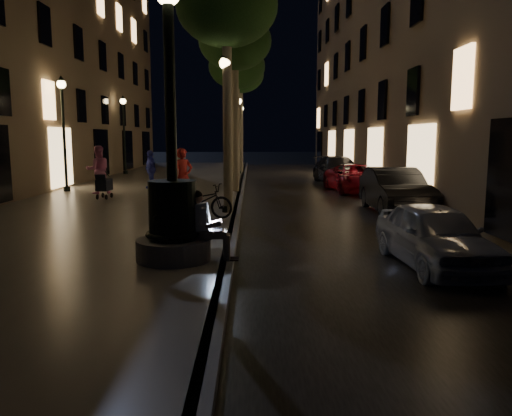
{
  "coord_description": "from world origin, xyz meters",
  "views": [
    {
      "loc": [
        0.46,
        -7.2,
        2.51
      ],
      "look_at": [
        0.56,
        3.0,
        1.04
      ],
      "focal_mm": 35.0,
      "sensor_mm": 36.0,
      "label": 1
    }
  ],
  "objects_px": {
    "fountain_lamppost": "(173,207)",
    "lamp_curb_c": "(239,125)",
    "tree_third": "(237,67)",
    "lamp_curb_a": "(226,112)",
    "lamp_left_b": "(63,119)",
    "lamp_curb_b": "(235,120)",
    "car_third": "(355,178)",
    "pedestrian_white": "(179,173)",
    "car_rear": "(338,170)",
    "seated_man_laptop": "(206,223)",
    "tree_near": "(227,7)",
    "tree_far": "(241,75)",
    "pedestrian_pink": "(98,170)",
    "stroller": "(104,185)",
    "tree_second": "(235,42)",
    "pedestrian_blue": "(150,169)",
    "car_front": "(435,235)",
    "lamp_curb_d": "(241,127)",
    "lamp_left_c": "(124,125)",
    "bicycle": "(201,201)",
    "car_second": "(396,191)",
    "pedestrian_red": "(183,177)"
  },
  "relations": [
    {
      "from": "lamp_curb_d",
      "to": "car_front",
      "type": "height_order",
      "value": "lamp_curb_d"
    },
    {
      "from": "lamp_curb_b",
      "to": "pedestrian_white",
      "type": "xyz_separation_m",
      "value": [
        -2.27,
        -2.45,
        -2.22
      ]
    },
    {
      "from": "tree_third",
      "to": "stroller",
      "type": "relative_size",
      "value": 7.03
    },
    {
      "from": "car_front",
      "to": "lamp_left_c",
      "type": "bearing_deg",
      "value": 114.66
    },
    {
      "from": "stroller",
      "to": "car_rear",
      "type": "xyz_separation_m",
      "value": [
        10.17,
        8.19,
        0.01
      ]
    },
    {
      "from": "lamp_curb_d",
      "to": "pedestrian_pink",
      "type": "bearing_deg",
      "value": -105.97
    },
    {
      "from": "pedestrian_white",
      "to": "bicycle",
      "type": "xyz_separation_m",
      "value": [
        1.59,
        -6.63,
        -0.32
      ]
    },
    {
      "from": "fountain_lamppost",
      "to": "lamp_curb_a",
      "type": "bearing_deg",
      "value": 83.35
    },
    {
      "from": "car_third",
      "to": "bicycle",
      "type": "distance_m",
      "value": 10.38
    },
    {
      "from": "car_third",
      "to": "seated_man_laptop",
      "type": "bearing_deg",
      "value": -117.11
    },
    {
      "from": "tree_near",
      "to": "seated_man_laptop",
      "type": "bearing_deg",
      "value": -91.32
    },
    {
      "from": "lamp_left_b",
      "to": "car_third",
      "type": "bearing_deg",
      "value": 5.79
    },
    {
      "from": "tree_far",
      "to": "car_third",
      "type": "bearing_deg",
      "value": -63.28
    },
    {
      "from": "fountain_lamppost",
      "to": "lamp_curb_c",
      "type": "xyz_separation_m",
      "value": [
        0.7,
        22.0,
        2.02
      ]
    },
    {
      "from": "tree_near",
      "to": "tree_third",
      "type": "bearing_deg",
      "value": 90.24
    },
    {
      "from": "tree_second",
      "to": "pedestrian_blue",
      "type": "height_order",
      "value": "tree_second"
    },
    {
      "from": "tree_third",
      "to": "lamp_curb_b",
      "type": "distance_m",
      "value": 4.94
    },
    {
      "from": "stroller",
      "to": "tree_far",
      "type": "bearing_deg",
      "value": 75.71
    },
    {
      "from": "seated_man_laptop",
      "to": "lamp_curb_a",
      "type": "xyz_separation_m",
      "value": [
        0.09,
        6.0,
        2.34
      ]
    },
    {
      "from": "car_rear",
      "to": "seated_man_laptop",
      "type": "bearing_deg",
      "value": -111.94
    },
    {
      "from": "lamp_left_c",
      "to": "pedestrian_blue",
      "type": "bearing_deg",
      "value": -69.38
    },
    {
      "from": "lamp_curb_c",
      "to": "pedestrian_blue",
      "type": "bearing_deg",
      "value": -112.62
    },
    {
      "from": "fountain_lamppost",
      "to": "lamp_left_b",
      "type": "relative_size",
      "value": 1.08
    },
    {
      "from": "tree_far",
      "to": "lamp_curb_c",
      "type": "distance_m",
      "value": 3.77
    },
    {
      "from": "lamp_curb_c",
      "to": "lamp_left_c",
      "type": "height_order",
      "value": "same"
    },
    {
      "from": "tree_near",
      "to": "car_front",
      "type": "distance_m",
      "value": 9.13
    },
    {
      "from": "tree_far",
      "to": "pedestrian_blue",
      "type": "xyz_separation_m",
      "value": [
        -3.81,
        -10.95,
        -5.38
      ]
    },
    {
      "from": "lamp_curb_b",
      "to": "car_third",
      "type": "relative_size",
      "value": 1.06
    },
    {
      "from": "lamp_curb_a",
      "to": "lamp_curb_d",
      "type": "height_order",
      "value": "same"
    },
    {
      "from": "tree_third",
      "to": "car_second",
      "type": "bearing_deg",
      "value": -63.46
    },
    {
      "from": "car_second",
      "to": "pedestrian_red",
      "type": "bearing_deg",
      "value": 176.75
    },
    {
      "from": "lamp_curb_a",
      "to": "lamp_left_b",
      "type": "relative_size",
      "value": 1.0
    },
    {
      "from": "lamp_left_b",
      "to": "lamp_curb_c",
      "type": "bearing_deg",
      "value": 54.63
    },
    {
      "from": "tree_third",
      "to": "lamp_curb_c",
      "type": "distance_m",
      "value": 4.94
    },
    {
      "from": "fountain_lamppost",
      "to": "tree_near",
      "type": "bearing_deg",
      "value": 82.87
    },
    {
      "from": "fountain_lamppost",
      "to": "lamp_curb_b",
      "type": "bearing_deg",
      "value": 87.14
    },
    {
      "from": "lamp_curb_c",
      "to": "car_front",
      "type": "distance_m",
      "value": 22.38
    },
    {
      "from": "lamp_left_c",
      "to": "pedestrian_white",
      "type": "distance_m",
      "value": 11.73
    },
    {
      "from": "pedestrian_white",
      "to": "car_third",
      "type": "bearing_deg",
      "value": 140.99
    },
    {
      "from": "lamp_left_c",
      "to": "car_front",
      "type": "xyz_separation_m",
      "value": [
        11.4,
        -21.8,
        -2.62
      ]
    },
    {
      "from": "stroller",
      "to": "fountain_lamppost",
      "type": "bearing_deg",
      "value": -62.73
    },
    {
      "from": "tree_near",
      "to": "pedestrian_red",
      "type": "bearing_deg",
      "value": 135.51
    },
    {
      "from": "car_rear",
      "to": "pedestrian_pink",
      "type": "relative_size",
      "value": 2.55
    },
    {
      "from": "seated_man_laptop",
      "to": "car_third",
      "type": "height_order",
      "value": "seated_man_laptop"
    },
    {
      "from": "stroller",
      "to": "car_rear",
      "type": "height_order",
      "value": "car_rear"
    },
    {
      "from": "lamp_left_b",
      "to": "pedestrian_red",
      "type": "bearing_deg",
      "value": -38.61
    },
    {
      "from": "car_front",
      "to": "tree_far",
      "type": "bearing_deg",
      "value": 97.11
    },
    {
      "from": "lamp_curb_b",
      "to": "car_second",
      "type": "xyz_separation_m",
      "value": [
        5.5,
        -7.01,
        -2.49
      ]
    },
    {
      "from": "lamp_left_b",
      "to": "seated_man_laptop",
      "type": "bearing_deg",
      "value": -59.7
    },
    {
      "from": "lamp_left_c",
      "to": "car_rear",
      "type": "bearing_deg",
      "value": -19.42
    }
  ]
}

